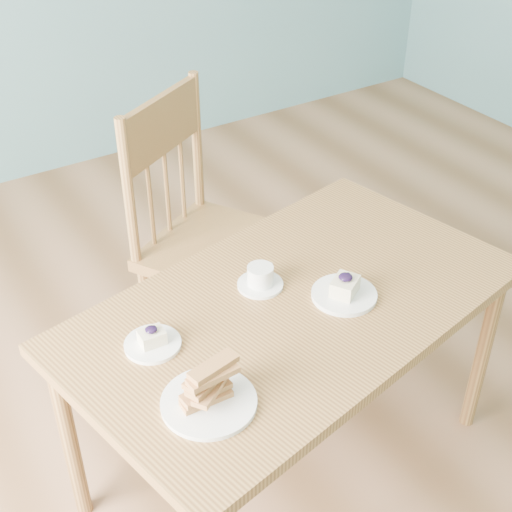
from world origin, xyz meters
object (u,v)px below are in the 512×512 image
dining_table (293,320)px  biscotti_plate (208,392)px  cheesecake_plate_far (152,341)px  cheesecake_plate_near (344,291)px  dining_chair (206,235)px  coffee_cup (261,278)px

dining_table → biscotti_plate: 0.45m
dining_table → cheesecake_plate_far: bearing=162.4°
cheesecake_plate_near → dining_table: bearing=155.6°
dining_chair → biscotti_plate: 0.98m
cheesecake_plate_far → biscotti_plate: 0.25m
cheesecake_plate_far → coffee_cup: coffee_cup is taller
dining_table → cheesecake_plate_near: (0.13, -0.06, 0.09)m
dining_table → dining_chair: (0.07, 0.64, -0.09)m
dining_table → cheesecake_plate_far: (-0.41, 0.04, 0.08)m
cheesecake_plate_far → coffee_cup: (0.37, 0.06, 0.01)m
dining_chair → cheesecake_plate_far: dining_chair is taller
dining_chair → cheesecake_plate_far: (-0.48, -0.59, 0.18)m
coffee_cup → biscotti_plate: bearing=-157.4°
dining_table → coffee_cup: (-0.04, 0.11, 0.10)m
cheesecake_plate_far → dining_chair: bearing=51.1°
biscotti_plate → dining_chair: bearing=61.6°
cheesecake_plate_far → coffee_cup: bearing=9.9°
dining_chair → dining_table: bearing=-126.4°
cheesecake_plate_near → coffee_cup: size_ratio=1.40×
dining_table → biscotti_plate: bearing=-163.1°
dining_chair → cheesecake_plate_near: (0.06, -0.70, 0.18)m
cheesecake_plate_near → biscotti_plate: 0.54m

